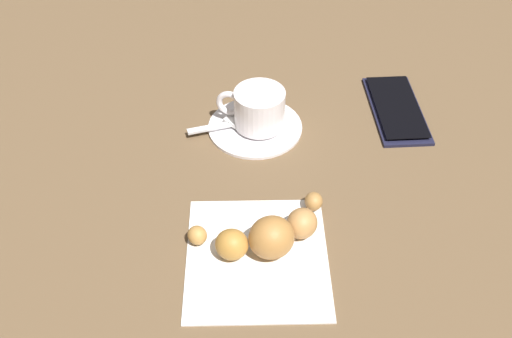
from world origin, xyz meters
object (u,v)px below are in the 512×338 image
object	(u,v)px
teaspoon	(255,119)
saucer	(255,126)
cell_phone	(397,109)
croissant	(268,234)
espresso_cup	(258,108)
napkin	(257,257)
sugar_packet	(243,114)

from	to	relation	value
teaspoon	saucer	bearing A→B (deg)	5.55
teaspoon	cell_phone	bearing A→B (deg)	102.20
saucer	teaspoon	bearing A→B (deg)	-174.45
teaspoon	croissant	bearing A→B (deg)	7.35
espresso_cup	napkin	size ratio (longest dim) A/B	0.56
sugar_packet	croissant	world-z (taller)	croissant
napkin	croissant	bearing A→B (deg)	141.23
napkin	croissant	world-z (taller)	croissant
teaspoon	sugar_packet	bearing A→B (deg)	-121.91
napkin	sugar_packet	bearing A→B (deg)	-172.18
saucer	teaspoon	world-z (taller)	teaspoon
sugar_packet	cell_phone	size ratio (longest dim) A/B	0.37
espresso_cup	sugar_packet	bearing A→B (deg)	-126.08
teaspoon	sugar_packet	world-z (taller)	teaspoon
espresso_cup	napkin	xyz separation A→B (m)	(0.22, 0.01, -0.03)
espresso_cup	teaspoon	distance (m)	0.02
saucer	napkin	distance (m)	0.22
saucer	cell_phone	size ratio (longest dim) A/B	0.81
espresso_cup	teaspoon	world-z (taller)	espresso_cup
teaspoon	sugar_packet	xyz separation A→B (m)	(-0.01, -0.02, 0.00)
croissant	cell_phone	bearing A→B (deg)	146.40
saucer	croissant	distance (m)	0.21
espresso_cup	croissant	xyz separation A→B (m)	(0.20, 0.02, -0.01)
sugar_packet	cell_phone	world-z (taller)	sugar_packet
croissant	cell_phone	distance (m)	0.30
saucer	espresso_cup	size ratio (longest dim) A/B	1.36
teaspoon	napkin	bearing A→B (deg)	4.00
napkin	cell_phone	size ratio (longest dim) A/B	1.06
espresso_cup	croissant	bearing A→B (deg)	6.17
cell_phone	saucer	bearing A→B (deg)	-76.08
espresso_cup	teaspoon	size ratio (longest dim) A/B	0.68
sugar_packet	croissant	distance (m)	0.22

